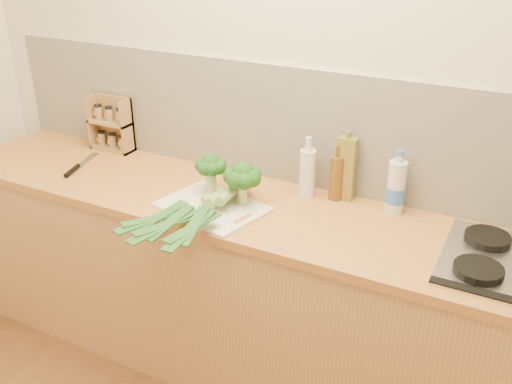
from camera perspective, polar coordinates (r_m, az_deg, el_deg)
room_shell at (r=2.56m, az=4.03°, el=6.45°), size 3.50×3.50×3.50m
counter at (r=2.66m, az=1.01°, el=-10.23°), size 3.20×0.62×0.90m
chopping_board at (r=2.42m, az=-4.42°, el=-1.51°), size 0.49×0.41×0.01m
broccoli_left at (r=2.49m, az=-4.53°, el=2.61°), size 0.14×0.14×0.18m
broccoli_right at (r=2.38m, az=-1.36°, el=1.58°), size 0.16×0.16×0.19m
leek_front at (r=2.41m, az=-5.40°, el=-0.96°), size 0.30×0.63×0.04m
leek_mid at (r=2.35m, az=-4.69°, el=-1.14°), size 0.21×0.68×0.04m
leek_back at (r=2.32m, az=-3.68°, el=-1.04°), size 0.12×0.68×0.04m
chefs_knife at (r=2.92m, az=-17.57°, el=2.31°), size 0.12×0.31×0.02m
spice_rack at (r=3.09m, az=-14.17°, el=6.37°), size 0.24×0.10×0.29m
oil_tin at (r=2.47m, az=8.99°, el=2.35°), size 0.08×0.05×0.31m
glass_bottle at (r=2.50m, az=5.17°, el=2.02°), size 0.07×0.07×0.27m
amber_bottle at (r=2.48m, az=8.07°, el=1.52°), size 0.06×0.06×0.25m
water_bottle at (r=2.42m, az=13.80°, el=0.34°), size 0.08×0.08×0.26m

